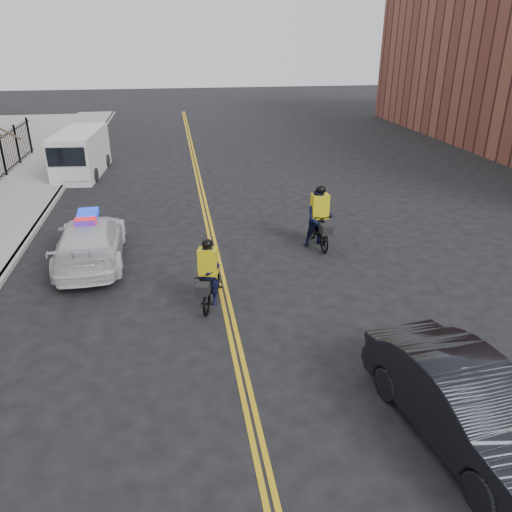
{
  "coord_description": "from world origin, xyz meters",
  "views": [
    {
      "loc": [
        -1.06,
        -8.34,
        6.23
      ],
      "look_at": [
        0.75,
        2.63,
        1.3
      ],
      "focal_mm": 35.0,
      "sensor_mm": 36.0,
      "label": 1
    }
  ],
  "objects_px": {
    "cyclist_far": "(319,223)",
    "dark_sedan": "(467,406)",
    "cargo_van": "(80,154)",
    "cyclist_near": "(209,282)",
    "police_cruiser": "(90,240)"
  },
  "relations": [
    {
      "from": "dark_sedan",
      "to": "cyclist_far",
      "type": "height_order",
      "value": "cyclist_far"
    },
    {
      "from": "police_cruiser",
      "to": "cyclist_near",
      "type": "relative_size",
      "value": 2.48
    },
    {
      "from": "cargo_van",
      "to": "cyclist_far",
      "type": "bearing_deg",
      "value": -45.28
    },
    {
      "from": "police_cruiser",
      "to": "cyclist_far",
      "type": "bearing_deg",
      "value": 178.02
    },
    {
      "from": "dark_sedan",
      "to": "cargo_van",
      "type": "xyz_separation_m",
      "value": [
        -8.9,
        19.1,
        0.31
      ]
    },
    {
      "from": "cyclist_near",
      "to": "cargo_van",
      "type": "bearing_deg",
      "value": 126.8
    },
    {
      "from": "dark_sedan",
      "to": "cyclist_far",
      "type": "relative_size",
      "value": 2.12
    },
    {
      "from": "cargo_van",
      "to": "cyclist_near",
      "type": "height_order",
      "value": "cargo_van"
    },
    {
      "from": "police_cruiser",
      "to": "cyclist_far",
      "type": "height_order",
      "value": "cyclist_far"
    },
    {
      "from": "dark_sedan",
      "to": "cyclist_near",
      "type": "bearing_deg",
      "value": 117.26
    },
    {
      "from": "cargo_van",
      "to": "cyclist_near",
      "type": "relative_size",
      "value": 2.68
    },
    {
      "from": "cyclist_far",
      "to": "dark_sedan",
      "type": "bearing_deg",
      "value": -91.38
    },
    {
      "from": "cyclist_near",
      "to": "cyclist_far",
      "type": "relative_size",
      "value": 0.94
    },
    {
      "from": "police_cruiser",
      "to": "cyclist_far",
      "type": "distance_m",
      "value": 7.01
    },
    {
      "from": "police_cruiser",
      "to": "cargo_van",
      "type": "bearing_deg",
      "value": -82.77
    }
  ]
}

